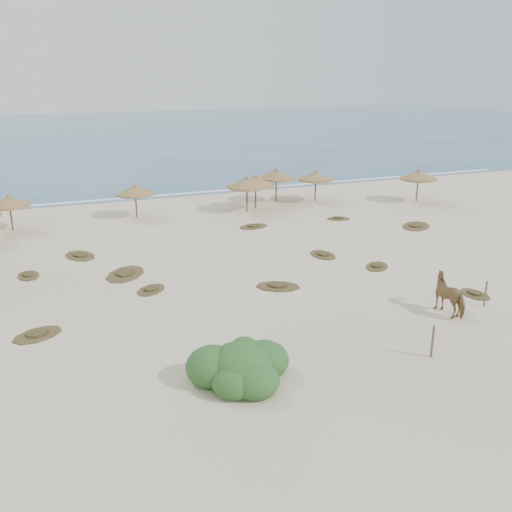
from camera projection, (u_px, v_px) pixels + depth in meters
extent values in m
plane|color=beige|center=(297.00, 306.00, 26.59)|extent=(160.00, 160.00, 0.00)
cube|color=navy|center=(101.00, 135.00, 92.88)|extent=(200.00, 100.00, 0.01)
cube|color=silver|center=(170.00, 195.00, 49.57)|extent=(70.00, 0.60, 0.01)
cylinder|color=brown|center=(11.00, 217.00, 38.54)|extent=(0.11, 0.11, 1.91)
cylinder|color=olive|center=(10.00, 205.00, 38.29)|extent=(3.17, 3.17, 0.16)
cone|color=olive|center=(9.00, 201.00, 38.19)|extent=(3.06, 3.06, 0.68)
cone|color=olive|center=(8.00, 195.00, 38.06)|extent=(0.33, 0.33, 0.20)
cylinder|color=brown|center=(136.00, 204.00, 41.99)|extent=(0.11, 0.11, 1.90)
cylinder|color=olive|center=(135.00, 194.00, 41.74)|extent=(3.57, 3.57, 0.16)
cone|color=olive|center=(135.00, 190.00, 41.65)|extent=(3.46, 3.46, 0.68)
cone|color=olive|center=(135.00, 184.00, 41.52)|extent=(0.33, 0.33, 0.20)
cylinder|color=brown|center=(247.00, 198.00, 43.58)|extent=(0.12, 0.12, 2.12)
cylinder|color=olive|center=(247.00, 187.00, 43.30)|extent=(3.78, 3.78, 0.18)
cone|color=olive|center=(247.00, 182.00, 43.19)|extent=(3.65, 3.65, 0.76)
cone|color=olive|center=(247.00, 176.00, 43.05)|extent=(0.36, 0.36, 0.22)
cylinder|color=brown|center=(256.00, 196.00, 44.52)|extent=(0.12, 0.12, 2.05)
cylinder|color=olive|center=(256.00, 185.00, 44.26)|extent=(3.79, 3.79, 0.18)
cone|color=olive|center=(256.00, 181.00, 44.15)|extent=(3.67, 3.67, 0.73)
cone|color=olive|center=(256.00, 175.00, 44.02)|extent=(0.35, 0.35, 0.21)
cylinder|color=brown|center=(276.00, 189.00, 46.88)|extent=(0.12, 0.12, 2.13)
cylinder|color=olive|center=(276.00, 178.00, 46.60)|extent=(3.37, 3.37, 0.18)
cone|color=olive|center=(276.00, 174.00, 46.50)|extent=(3.26, 3.26, 0.76)
cone|color=olive|center=(276.00, 168.00, 46.35)|extent=(0.36, 0.36, 0.22)
cylinder|color=brown|center=(315.00, 189.00, 47.00)|extent=(0.11, 0.11, 1.99)
cylinder|color=olive|center=(316.00, 179.00, 46.74)|extent=(3.22, 3.22, 0.17)
cone|color=olive|center=(316.00, 176.00, 46.64)|extent=(3.11, 3.11, 0.71)
cone|color=olive|center=(316.00, 170.00, 46.51)|extent=(0.34, 0.34, 0.21)
cylinder|color=brown|center=(417.00, 189.00, 46.88)|extent=(0.12, 0.12, 2.08)
cylinder|color=olive|center=(418.00, 179.00, 46.61)|extent=(3.20, 3.20, 0.18)
cone|color=olive|center=(419.00, 175.00, 46.51)|extent=(3.10, 3.10, 0.74)
cone|color=olive|center=(419.00, 169.00, 46.37)|extent=(0.36, 0.36, 0.22)
imported|color=olive|center=(451.00, 295.00, 25.56)|extent=(1.17, 2.16, 1.75)
cylinder|color=brown|center=(433.00, 341.00, 21.67)|extent=(0.11, 0.11, 1.33)
cylinder|color=brown|center=(486.00, 294.00, 26.34)|extent=(0.09, 0.09, 1.25)
ellipsoid|color=#2E632A|center=(241.00, 366.00, 19.95)|extent=(2.26, 2.26, 1.69)
ellipsoid|color=#2E632A|center=(264.00, 360.00, 20.63)|extent=(1.81, 1.81, 1.35)
ellipsoid|color=#2E632A|center=(213.00, 367.00, 20.05)|extent=(1.92, 1.92, 1.44)
ellipsoid|color=#2E632A|center=(255.00, 380.00, 19.38)|extent=(1.69, 1.69, 1.27)
ellipsoid|color=#2E632A|center=(234.00, 382.00, 19.35)|extent=(1.58, 1.58, 1.18)
ellipsoid|color=#2E632A|center=(249.00, 356.00, 21.15)|extent=(1.35, 1.35, 1.02)
ellipsoid|color=#2E632A|center=(244.00, 348.00, 20.44)|extent=(1.02, 1.02, 0.76)
ellipsoid|color=#2E632A|center=(231.00, 355.00, 19.79)|extent=(0.90, 0.90, 0.68)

